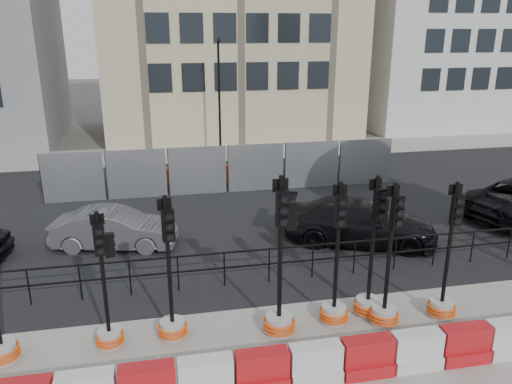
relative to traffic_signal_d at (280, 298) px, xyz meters
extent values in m
plane|color=#51514C|center=(0.29, 1.13, -0.88)|extent=(120.00, 120.00, 0.00)
cube|color=black|center=(0.29, 8.13, -0.86)|extent=(40.00, 14.00, 0.03)
cube|color=gray|center=(0.29, 17.13, -0.87)|extent=(40.00, 4.00, 0.02)
cube|color=silver|center=(17.29, 23.13, 7.12)|extent=(12.00, 9.00, 16.00)
cylinder|color=black|center=(-5.71, 2.33, -0.38)|extent=(0.04, 0.04, 1.00)
cylinder|color=black|center=(-4.51, 2.33, -0.38)|extent=(0.04, 0.04, 1.00)
cylinder|color=black|center=(-3.31, 2.33, -0.38)|extent=(0.04, 0.04, 1.00)
cylinder|color=black|center=(-2.11, 2.33, -0.38)|extent=(0.04, 0.04, 1.00)
cylinder|color=black|center=(-0.91, 2.33, -0.38)|extent=(0.04, 0.04, 1.00)
cylinder|color=black|center=(0.29, 2.33, -0.38)|extent=(0.04, 0.04, 1.00)
cylinder|color=black|center=(1.49, 2.33, -0.38)|extent=(0.04, 0.04, 1.00)
cylinder|color=black|center=(2.69, 2.33, -0.38)|extent=(0.04, 0.04, 1.00)
cylinder|color=black|center=(3.89, 2.33, -0.38)|extent=(0.04, 0.04, 1.00)
cylinder|color=black|center=(5.09, 2.33, -0.38)|extent=(0.04, 0.04, 1.00)
cylinder|color=black|center=(6.29, 2.33, -0.38)|extent=(0.04, 0.04, 1.00)
cylinder|color=black|center=(7.49, 2.33, -0.38)|extent=(0.04, 0.04, 1.00)
cube|color=black|center=(0.29, 2.33, 0.10)|extent=(18.00, 0.04, 0.04)
cube|color=black|center=(0.29, 2.33, -0.33)|extent=(18.00, 0.04, 0.04)
cube|color=#979B9F|center=(-5.71, 10.13, 0.12)|extent=(2.30, 0.05, 2.00)
cylinder|color=black|center=(-6.86, 10.13, 0.12)|extent=(0.05, 0.05, 2.00)
cube|color=#979B9F|center=(-3.31, 10.13, 0.12)|extent=(2.30, 0.05, 2.00)
cylinder|color=black|center=(-4.46, 10.13, 0.12)|extent=(0.05, 0.05, 2.00)
cube|color=#979B9F|center=(-0.91, 10.13, 0.12)|extent=(2.30, 0.05, 2.00)
cylinder|color=black|center=(-2.06, 10.13, 0.12)|extent=(0.05, 0.05, 2.00)
cube|color=#979B9F|center=(1.49, 10.13, 0.12)|extent=(2.30, 0.05, 2.00)
cylinder|color=black|center=(0.34, 10.13, 0.12)|extent=(0.05, 0.05, 2.00)
cube|color=#979B9F|center=(3.89, 10.13, 0.12)|extent=(2.30, 0.05, 2.00)
cylinder|color=black|center=(2.74, 10.13, 0.12)|extent=(0.05, 0.05, 2.00)
cube|color=#979B9F|center=(6.29, 10.13, 0.12)|extent=(2.30, 0.05, 2.00)
cylinder|color=black|center=(5.14, 10.13, 0.12)|extent=(0.05, 0.05, 2.00)
cube|color=#EA500F|center=(-3.71, 11.63, -0.48)|extent=(1.00, 0.40, 0.80)
cube|color=#EA500F|center=(-1.71, 11.63, -0.48)|extent=(1.00, 0.40, 0.80)
cube|color=#EA500F|center=(0.29, 11.63, -0.48)|extent=(1.00, 0.40, 0.80)
cube|color=#EA500F|center=(2.29, 11.63, -0.48)|extent=(1.00, 0.40, 0.80)
cylinder|color=black|center=(0.79, 16.13, 2.12)|extent=(0.12, 0.12, 6.00)
cube|color=black|center=(0.79, 15.88, 5.02)|extent=(0.12, 0.50, 0.12)
cube|color=red|center=(-2.86, -1.67, -0.33)|extent=(1.00, 0.35, 0.50)
cube|color=white|center=(-1.81, -1.67, -0.33)|extent=(1.00, 0.35, 0.50)
cube|color=red|center=(-0.76, -1.67, -0.73)|extent=(1.00, 0.50, 0.30)
cube|color=red|center=(-0.76, -1.67, -0.33)|extent=(1.00, 0.35, 0.50)
cube|color=white|center=(0.29, -1.67, -0.73)|extent=(1.00, 0.50, 0.30)
cube|color=white|center=(0.29, -1.67, -0.33)|extent=(1.00, 0.35, 0.50)
cube|color=red|center=(1.34, -1.67, -0.73)|extent=(1.00, 0.50, 0.30)
cube|color=red|center=(1.34, -1.67, -0.33)|extent=(1.00, 0.35, 0.50)
cube|color=white|center=(2.39, -1.67, -0.73)|extent=(1.00, 0.50, 0.30)
cube|color=white|center=(2.39, -1.67, -0.33)|extent=(1.00, 0.35, 0.50)
cube|color=red|center=(3.44, -1.67, -0.73)|extent=(1.00, 0.50, 0.30)
cube|color=red|center=(3.44, -1.67, -0.33)|extent=(1.00, 0.35, 0.50)
cube|color=white|center=(4.49, -1.67, -0.73)|extent=(1.00, 0.50, 0.30)
cube|color=white|center=(4.49, -1.67, -0.33)|extent=(1.00, 0.35, 0.50)
cylinder|color=#BCBBB7|center=(-5.80, 0.17, -0.67)|extent=(0.56, 0.56, 0.42)
torus|color=#FF540D|center=(-5.80, 0.17, -0.75)|extent=(0.68, 0.68, 0.05)
torus|color=#FF540D|center=(-5.80, 0.17, -0.67)|extent=(0.68, 0.68, 0.05)
torus|color=#FF540D|center=(-5.80, 0.17, -0.58)|extent=(0.68, 0.68, 0.05)
cylinder|color=#BCBBB7|center=(-3.68, 0.27, -0.69)|extent=(0.50, 0.50, 0.37)
torus|color=#FF540D|center=(-3.68, 0.27, -0.77)|extent=(0.61, 0.61, 0.05)
torus|color=#FF540D|center=(-3.68, 0.27, -0.69)|extent=(0.61, 0.61, 0.05)
torus|color=#FF540D|center=(-3.68, 0.27, -0.62)|extent=(0.61, 0.61, 0.05)
cylinder|color=black|center=(-3.68, 0.27, 0.81)|extent=(0.08, 0.08, 2.80)
cube|color=black|center=(-3.67, 0.16, 1.65)|extent=(0.24, 0.16, 0.65)
cylinder|color=black|center=(-3.66, 0.09, 1.44)|extent=(0.15, 0.07, 0.14)
cylinder|color=black|center=(-3.66, 0.09, 1.65)|extent=(0.15, 0.07, 0.14)
cylinder|color=black|center=(-3.66, 0.09, 1.85)|extent=(0.15, 0.07, 0.14)
cube|color=black|center=(-3.69, 0.33, 2.02)|extent=(0.28, 0.07, 0.22)
cube|color=black|center=(-3.50, 0.30, 1.46)|extent=(0.20, 0.15, 0.51)
cylinder|color=#BCBBB7|center=(-2.35, 0.33, -0.68)|extent=(0.54, 0.54, 0.40)
torus|color=#FF540D|center=(-2.35, 0.33, -0.76)|extent=(0.65, 0.65, 0.05)
torus|color=#FF540D|center=(-2.35, 0.33, -0.68)|extent=(0.65, 0.65, 0.05)
torus|color=#FF540D|center=(-2.35, 0.33, -0.60)|extent=(0.65, 0.65, 0.05)
cylinder|color=black|center=(-2.35, 0.33, 0.92)|extent=(0.09, 0.09, 3.00)
cube|color=black|center=(-2.31, 0.21, 1.83)|extent=(0.27, 0.20, 0.70)
cylinder|color=black|center=(-2.29, 0.14, 1.61)|extent=(0.16, 0.09, 0.15)
cylinder|color=black|center=(-2.29, 0.14, 1.83)|extent=(0.16, 0.09, 0.15)
cylinder|color=black|center=(-2.29, 0.14, 2.05)|extent=(0.16, 0.09, 0.15)
cube|color=black|center=(-2.36, 0.39, 2.23)|extent=(0.30, 0.11, 0.24)
cylinder|color=#BCBBB7|center=(-0.01, 0.01, -0.65)|extent=(0.60, 0.60, 0.45)
torus|color=#FF540D|center=(-0.01, 0.01, -0.74)|extent=(0.73, 0.73, 0.06)
torus|color=#FF540D|center=(-0.01, 0.01, -0.65)|extent=(0.73, 0.73, 0.06)
torus|color=#FF540D|center=(-0.01, 0.01, -0.57)|extent=(0.73, 0.73, 0.06)
cylinder|color=black|center=(-0.01, 0.01, 1.13)|extent=(0.10, 0.10, 3.35)
cube|color=black|center=(-0.01, -0.12, 2.13)|extent=(0.27, 0.16, 0.78)
cylinder|color=black|center=(-0.01, -0.21, 1.89)|extent=(0.17, 0.06, 0.17)
cylinder|color=black|center=(-0.01, -0.21, 2.13)|extent=(0.17, 0.06, 0.17)
cylinder|color=black|center=(-0.01, -0.21, 2.38)|extent=(0.17, 0.06, 0.17)
cube|color=black|center=(-0.02, 0.08, 2.58)|extent=(0.34, 0.04, 0.27)
cube|color=black|center=(0.21, 0.02, 1.91)|extent=(0.23, 0.15, 0.61)
cylinder|color=#BCBBB7|center=(1.33, 0.19, -0.67)|extent=(0.56, 0.56, 0.41)
torus|color=#FF540D|center=(1.33, 0.19, -0.75)|extent=(0.67, 0.67, 0.05)
torus|color=#FF540D|center=(1.33, 0.19, -0.67)|extent=(0.67, 0.67, 0.05)
torus|color=#FF540D|center=(1.33, 0.19, -0.59)|extent=(0.67, 0.67, 0.05)
cylinder|color=black|center=(1.33, 0.19, 0.99)|extent=(0.09, 0.09, 3.11)
cube|color=black|center=(1.32, 0.07, 1.92)|extent=(0.26, 0.17, 0.73)
cylinder|color=black|center=(1.31, -0.01, 1.69)|extent=(0.16, 0.07, 0.16)
cylinder|color=black|center=(1.31, -0.01, 1.92)|extent=(0.16, 0.07, 0.16)
cylinder|color=black|center=(1.31, -0.01, 2.15)|extent=(0.16, 0.07, 0.16)
cube|color=black|center=(1.34, 0.25, 2.34)|extent=(0.31, 0.07, 0.25)
cylinder|color=#BCBBB7|center=(2.23, 0.34, -0.67)|extent=(0.56, 0.56, 0.42)
torus|color=#FF540D|center=(2.23, 0.34, -0.75)|extent=(0.68, 0.68, 0.05)
torus|color=#FF540D|center=(2.23, 0.34, -0.67)|extent=(0.68, 0.68, 0.05)
torus|color=#FF540D|center=(2.23, 0.34, -0.58)|extent=(0.68, 0.68, 0.05)
cylinder|color=black|center=(2.23, 0.34, 1.01)|extent=(0.09, 0.09, 3.14)
cube|color=black|center=(2.26, 0.22, 1.95)|extent=(0.28, 0.20, 0.73)
cylinder|color=black|center=(2.28, 0.14, 1.72)|extent=(0.16, 0.09, 0.16)
cylinder|color=black|center=(2.28, 0.14, 1.95)|extent=(0.16, 0.09, 0.16)
cylinder|color=black|center=(2.28, 0.14, 2.18)|extent=(0.16, 0.09, 0.16)
cube|color=black|center=(2.22, 0.40, 2.37)|extent=(0.31, 0.10, 0.25)
cube|color=black|center=(2.44, 0.39, 1.74)|extent=(0.23, 0.18, 0.58)
cylinder|color=#BCBBB7|center=(2.44, -0.10, -0.67)|extent=(0.56, 0.56, 0.42)
torus|color=#FF540D|center=(2.44, -0.10, -0.75)|extent=(0.67, 0.67, 0.05)
torus|color=#FF540D|center=(2.44, -0.10, -0.67)|extent=(0.67, 0.67, 0.05)
torus|color=#FF540D|center=(2.44, -0.10, -0.59)|extent=(0.67, 0.67, 0.05)
cylinder|color=black|center=(2.44, -0.10, 0.99)|extent=(0.09, 0.09, 3.12)
cube|color=black|center=(2.47, -0.22, 1.93)|extent=(0.27, 0.19, 0.73)
cylinder|color=black|center=(2.48, -0.30, 1.70)|extent=(0.16, 0.08, 0.16)
cylinder|color=black|center=(2.48, -0.30, 1.93)|extent=(0.16, 0.08, 0.16)
cylinder|color=black|center=(2.48, -0.30, 2.15)|extent=(0.16, 0.08, 0.16)
cube|color=black|center=(2.43, -0.04, 2.34)|extent=(0.31, 0.09, 0.25)
cylinder|color=#BCBBB7|center=(3.91, -0.07, -0.67)|extent=(0.55, 0.55, 0.41)
torus|color=#FF540D|center=(3.91, -0.07, -0.76)|extent=(0.66, 0.66, 0.05)
torus|color=#FF540D|center=(3.91, -0.07, -0.67)|extent=(0.66, 0.66, 0.05)
torus|color=#FF540D|center=(3.91, -0.07, -0.59)|extent=(0.66, 0.66, 0.05)
cylinder|color=black|center=(3.91, -0.07, 0.95)|extent=(0.09, 0.09, 3.04)
cube|color=black|center=(3.90, -0.19, 1.86)|extent=(0.26, 0.17, 0.71)
cylinder|color=black|center=(3.89, -0.27, 1.64)|extent=(0.16, 0.07, 0.15)
cylinder|color=black|center=(3.89, -0.27, 1.86)|extent=(0.16, 0.07, 0.15)
cylinder|color=black|center=(3.89, -0.27, 2.08)|extent=(0.16, 0.07, 0.15)
cube|color=black|center=(3.92, -0.01, 2.26)|extent=(0.31, 0.07, 0.24)
imported|color=#525257|center=(-3.90, 5.48, -0.26)|extent=(2.82, 4.29, 1.24)
imported|color=black|center=(3.65, 4.34, -0.19)|extent=(5.22, 6.09, 1.38)
camera|label=1|loc=(-2.41, -9.32, 5.64)|focal=35.00mm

